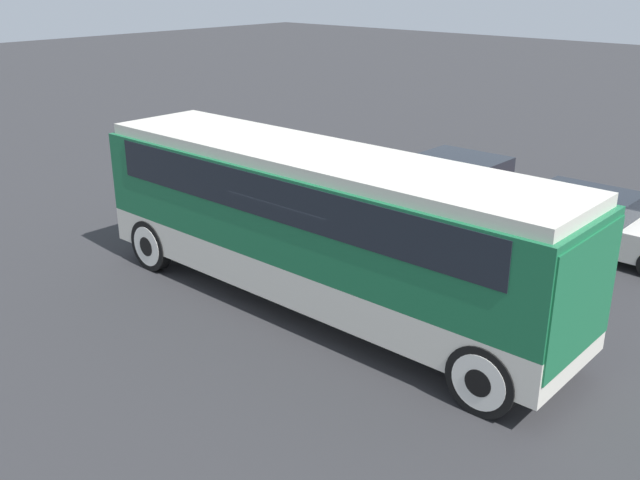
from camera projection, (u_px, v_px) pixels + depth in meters
The scene contains 5 objects.
ground_plane at pixel (320, 306), 14.57m from camera, with size 120.00×120.00×0.00m, color #2D2D30.
tour_bus at pixel (324, 217), 13.81m from camera, with size 10.61×2.53×3.24m.
parked_car_near at pixel (590, 221), 17.36m from camera, with size 4.42×1.90×1.45m.
parked_car_mid at pixel (307, 168), 21.97m from camera, with size 4.27×1.89×1.45m.
parked_car_far at pixel (468, 178), 21.17m from camera, with size 4.70×1.84×1.31m.
Camera 1 is at (8.78, -9.77, 6.45)m, focal length 40.00 mm.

